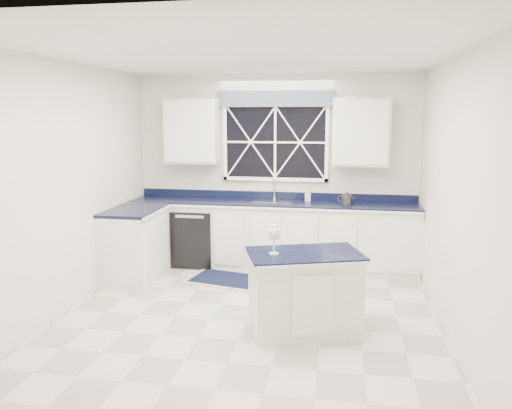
% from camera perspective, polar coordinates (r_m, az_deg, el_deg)
% --- Properties ---
extents(ground, '(4.50, 4.50, 0.00)m').
position_cam_1_polar(ground, '(5.34, -1.12, -13.30)').
color(ground, beige).
rests_on(ground, ground).
extents(back_wall, '(4.00, 0.10, 2.70)m').
position_cam_1_polar(back_wall, '(7.16, 2.24, 3.95)').
color(back_wall, silver).
rests_on(back_wall, ground).
extents(base_cabinets, '(3.99, 1.60, 0.90)m').
position_cam_1_polar(base_cabinets, '(6.92, -1.04, -3.85)').
color(base_cabinets, white).
rests_on(base_cabinets, ground).
extents(countertop, '(3.98, 0.64, 0.04)m').
position_cam_1_polar(countertop, '(6.93, 1.89, 0.14)').
color(countertop, black).
rests_on(countertop, base_cabinets).
extents(dishwasher, '(0.60, 0.58, 0.82)m').
position_cam_1_polar(dishwasher, '(7.27, -6.78, -3.56)').
color(dishwasher, black).
rests_on(dishwasher, ground).
extents(window, '(1.65, 0.09, 1.26)m').
position_cam_1_polar(window, '(7.08, 2.21, 7.77)').
color(window, black).
rests_on(window, ground).
extents(upper_cabinets, '(3.10, 0.34, 0.90)m').
position_cam_1_polar(upper_cabinets, '(6.96, 2.08, 8.30)').
color(upper_cabinets, white).
rests_on(upper_cabinets, ground).
extents(faucet, '(0.05, 0.20, 0.30)m').
position_cam_1_polar(faucet, '(7.09, 2.11, 1.83)').
color(faucet, '#B1B1B4').
rests_on(faucet, countertop).
extents(island, '(1.24, 0.97, 0.81)m').
position_cam_1_polar(island, '(5.03, 5.54, -9.89)').
color(island, white).
rests_on(island, ground).
extents(rug, '(1.24, 0.91, 0.02)m').
position_cam_1_polar(rug, '(6.59, -2.82, -8.58)').
color(rug, '#A3A39E').
rests_on(rug, ground).
extents(kettle, '(0.24, 0.18, 0.17)m').
position_cam_1_polar(kettle, '(6.84, 10.32, 0.69)').
color(kettle, '#303032').
rests_on(kettle, countertop).
extents(wine_glass, '(0.12, 0.12, 0.28)m').
position_cam_1_polar(wine_glass, '(4.79, 2.07, -3.39)').
color(wine_glass, white).
rests_on(wine_glass, island).
extents(soap_bottle, '(0.09, 0.09, 0.17)m').
position_cam_1_polar(soap_bottle, '(6.98, 5.94, 1.05)').
color(soap_bottle, silver).
rests_on(soap_bottle, countertop).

